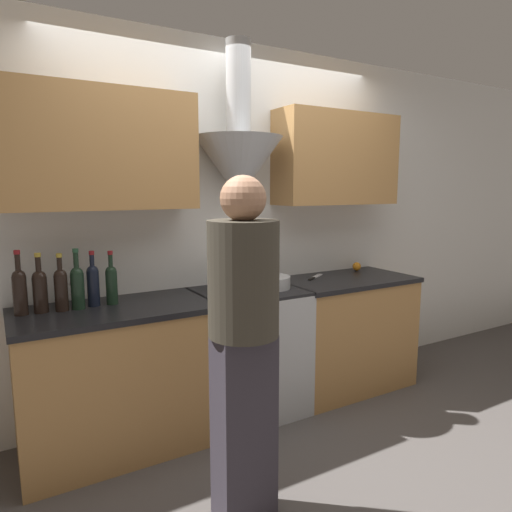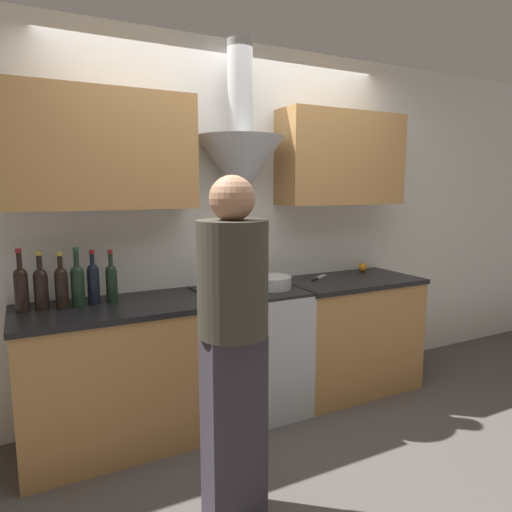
% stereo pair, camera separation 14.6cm
% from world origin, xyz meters
% --- Properties ---
extents(ground_plane, '(12.00, 12.00, 0.00)m').
position_xyz_m(ground_plane, '(0.00, 0.00, 0.00)').
color(ground_plane, '#4C4744').
extents(wall_back, '(8.40, 0.60, 2.60)m').
position_xyz_m(wall_back, '(-0.01, 0.63, 1.46)').
color(wall_back, white).
rests_on(wall_back, ground_plane).
extents(counter_left, '(1.14, 0.62, 0.88)m').
position_xyz_m(counter_left, '(-0.91, 0.36, 0.44)').
color(counter_left, '#B27F47').
rests_on(counter_left, ground_plane).
extents(counter_right, '(1.06, 0.62, 0.88)m').
position_xyz_m(counter_right, '(0.87, 0.36, 0.44)').
color(counter_right, '#B27F47').
rests_on(counter_right, ground_plane).
extents(stove_range, '(0.71, 0.60, 0.88)m').
position_xyz_m(stove_range, '(0.00, 0.36, 0.44)').
color(stove_range, '#B7BABC').
rests_on(stove_range, ground_plane).
extents(wine_bottle_0, '(0.07, 0.07, 0.36)m').
position_xyz_m(wine_bottle_0, '(-1.39, 0.45, 1.03)').
color(wine_bottle_0, black).
rests_on(wine_bottle_0, counter_left).
extents(wine_bottle_1, '(0.08, 0.08, 0.34)m').
position_xyz_m(wine_bottle_1, '(-1.29, 0.45, 1.02)').
color(wine_bottle_1, black).
rests_on(wine_bottle_1, counter_left).
extents(wine_bottle_2, '(0.07, 0.07, 0.33)m').
position_xyz_m(wine_bottle_2, '(-1.18, 0.43, 1.02)').
color(wine_bottle_2, black).
rests_on(wine_bottle_2, counter_left).
extents(wine_bottle_3, '(0.08, 0.08, 0.35)m').
position_xyz_m(wine_bottle_3, '(-1.10, 0.43, 1.02)').
color(wine_bottle_3, black).
rests_on(wine_bottle_3, counter_left).
extents(wine_bottle_4, '(0.07, 0.07, 0.33)m').
position_xyz_m(wine_bottle_4, '(-1.01, 0.45, 1.02)').
color(wine_bottle_4, black).
rests_on(wine_bottle_4, counter_left).
extents(wine_bottle_5, '(0.07, 0.07, 0.32)m').
position_xyz_m(wine_bottle_5, '(-0.90, 0.44, 1.01)').
color(wine_bottle_5, black).
rests_on(wine_bottle_5, counter_left).
extents(stock_pot, '(0.27, 0.27, 0.14)m').
position_xyz_m(stock_pot, '(-0.16, 0.36, 0.95)').
color(stock_pot, '#B7BABC').
rests_on(stock_pot, stove_range).
extents(mixing_bowl, '(0.29, 0.29, 0.08)m').
position_xyz_m(mixing_bowl, '(0.16, 0.34, 0.92)').
color(mixing_bowl, '#B7BABC').
rests_on(mixing_bowl, stove_range).
extents(orange_fruit, '(0.07, 0.07, 0.07)m').
position_xyz_m(orange_fruit, '(1.16, 0.55, 0.92)').
color(orange_fruit, orange).
rests_on(orange_fruit, counter_right).
extents(chefs_knife, '(0.23, 0.16, 0.01)m').
position_xyz_m(chefs_knife, '(0.67, 0.49, 0.89)').
color(chefs_knife, silver).
rests_on(chefs_knife, counter_right).
extents(person_foreground_left, '(0.32, 0.32, 1.63)m').
position_xyz_m(person_foreground_left, '(-0.54, -0.57, 0.91)').
color(person_foreground_left, '#38333D').
rests_on(person_foreground_left, ground_plane).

